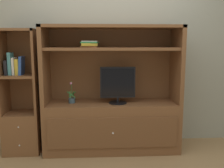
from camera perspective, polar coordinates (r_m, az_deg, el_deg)
name	(u,v)px	position (r m, az deg, el deg)	size (l,w,h in m)	color
ground_plane	(114,163)	(3.11, 0.37, -17.52)	(8.00, 8.00, 0.00)	#99754C
painted_rear_wall	(110,43)	(3.52, -0.37, 9.28)	(6.00, 0.10, 2.80)	gray
media_console	(112,112)	(3.30, -0.06, -6.38)	(1.73, 0.54, 1.62)	brown
tv_monitor	(118,85)	(3.17, 1.32, -0.20)	(0.45, 0.23, 0.47)	black
potted_plant	(72,99)	(3.26, -9.18, -3.29)	(0.12, 0.13, 0.28)	#384C56
magazine_stack	(90,44)	(3.17, -5.16, 9.09)	(0.23, 0.32, 0.08)	#A56638
bookshelf_tall	(23,112)	(3.44, -19.72, -6.03)	(0.45, 0.40, 1.58)	brown
upright_book_row	(15,66)	(3.35, -21.35, 3.89)	(0.22, 0.17, 0.28)	black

